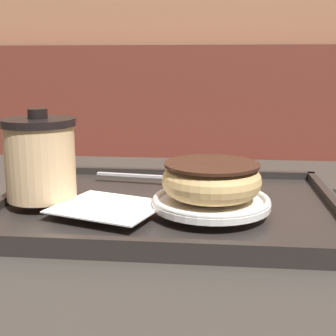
{
  "coord_description": "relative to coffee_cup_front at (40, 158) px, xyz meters",
  "views": [
    {
      "loc": [
        0.04,
        -0.65,
        0.94
      ],
      "look_at": [
        -0.03,
        -0.03,
        0.8
      ],
      "focal_mm": 50.0,
      "sensor_mm": 36.0,
      "label": 1
    }
  ],
  "objects": [
    {
      "name": "cafe_table",
      "position": [
        0.2,
        0.05,
        -0.25
      ],
      "size": [
        0.93,
        0.73,
        0.73
      ],
      "color": "#38332D",
      "rests_on": "ground_plane"
    },
    {
      "name": "plate_with_chocolate_donut",
      "position": [
        0.23,
        -0.02,
        -0.05
      ],
      "size": [
        0.15,
        0.15,
        0.01
      ],
      "color": "white",
      "rests_on": "serving_tray"
    },
    {
      "name": "spoon",
      "position": [
        0.16,
        0.13,
        -0.05
      ],
      "size": [
        0.17,
        0.04,
        0.01
      ],
      "rotation": [
        0.0,
        0.0,
        6.15
      ],
      "color": "silver",
      "rests_on": "serving_tray"
    },
    {
      "name": "booth_bench",
      "position": [
        0.04,
        0.92,
        -0.5
      ],
      "size": [
        1.68,
        0.44,
        1.0
      ],
      "color": "brown",
      "rests_on": "ground_plane"
    },
    {
      "name": "serving_tray",
      "position": [
        0.17,
        0.03,
        -0.07
      ],
      "size": [
        0.47,
        0.35,
        0.02
      ],
      "color": "#282321",
      "rests_on": "cafe_table"
    },
    {
      "name": "coffee_cup_front",
      "position": [
        0.0,
        0.0,
        0.0
      ],
      "size": [
        0.1,
        0.1,
        0.12
      ],
      "color": "#E0B784",
      "rests_on": "serving_tray"
    },
    {
      "name": "napkin_paper",
      "position": [
        0.1,
        -0.03,
        -0.06
      ],
      "size": [
        0.16,
        0.15,
        0.0
      ],
      "rotation": [
        0.0,
        0.0,
        -0.33
      ],
      "color": "white",
      "rests_on": "serving_tray"
    },
    {
      "name": "donut_chocolate_glazed",
      "position": [
        0.23,
        -0.02,
        -0.02
      ],
      "size": [
        0.13,
        0.13,
        0.04
      ],
      "color": "#DBB270",
      "rests_on": "plate_with_chocolate_donut"
    }
  ]
}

